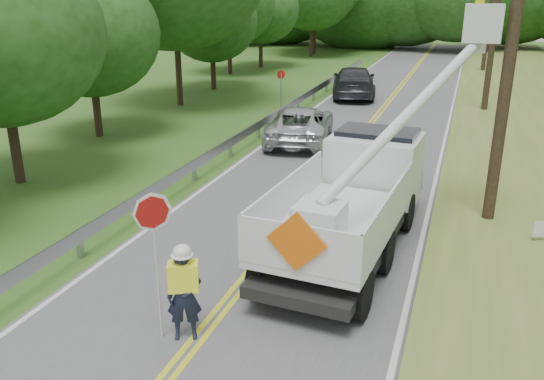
% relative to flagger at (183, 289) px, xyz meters
% --- Properties ---
extents(road, '(7.20, 96.00, 0.03)m').
position_rel_flagger_xyz_m(road, '(0.23, 12.13, -1.01)').
color(road, '#555558').
rests_on(road, ground).
extents(guardrail, '(0.18, 48.00, 0.77)m').
position_rel_flagger_xyz_m(guardrail, '(-3.79, 13.03, -0.47)').
color(guardrail, '#93979A').
rests_on(guardrail, ground).
extents(utility_poles, '(1.60, 43.30, 10.00)m').
position_rel_flagger_xyz_m(utility_poles, '(5.23, 15.14, 4.25)').
color(utility_poles, black).
rests_on(utility_poles, ground).
extents(flagger, '(1.04, 0.72, 2.80)m').
position_rel_flagger_xyz_m(flagger, '(0.00, 0.00, 0.00)').
color(flagger, '#191E33').
rests_on(flagger, road).
extents(bucket_truck, '(4.37, 7.16, 6.84)m').
position_rel_flagger_xyz_m(bucket_truck, '(2.28, 5.47, 0.55)').
color(bucket_truck, black).
rests_on(bucket_truck, road).
extents(suv_silver, '(3.27, 5.61, 1.47)m').
position_rel_flagger_xyz_m(suv_silver, '(-1.98, 14.07, -0.26)').
color(suv_silver, silver).
rests_on(suv_silver, road).
extents(suv_darkgrey, '(3.54, 6.23, 1.70)m').
position_rel_flagger_xyz_m(suv_darkgrey, '(-1.97, 25.02, -0.15)').
color(suv_darkgrey, '#323439').
rests_on(suv_darkgrey, road).
extents(stop_sign_permanent, '(0.36, 0.31, 2.12)m').
position_rel_flagger_xyz_m(stop_sign_permanent, '(-4.62, 19.54, 0.35)').
color(stop_sign_permanent, '#93979A').
rests_on(stop_sign_permanent, ground).
extents(yard_sign, '(0.52, 0.23, 0.80)m').
position_rel_flagger_xyz_m(yard_sign, '(6.46, 6.00, -0.44)').
color(yard_sign, white).
rests_on(yard_sign, ground).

